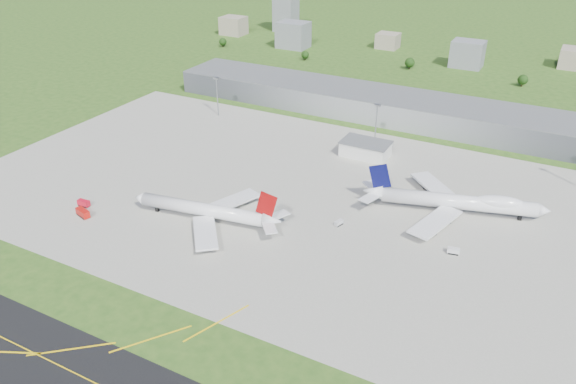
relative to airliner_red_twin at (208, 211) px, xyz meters
The scene contains 23 objects.
ground 152.84m from the airliner_red_twin, 79.77° to the left, with size 1400.00×1400.00×0.00m, color #2A5019.
apron 55.07m from the airliner_red_twin, 47.35° to the left, with size 360.00×190.00×0.08m, color gray.
terminal 167.54m from the airliner_red_twin, 80.68° to the left, with size 300.00×42.00×15.00m, color gray.
ops_building 106.98m from the airliner_red_twin, 69.69° to the left, with size 26.00×16.00×8.00m, color silver.
mast_west 136.97m from the airliner_red_twin, 122.29° to the left, with size 3.50×2.00×25.90m.
mast_center 121.78m from the airliner_red_twin, 72.15° to the left, with size 3.50×2.00×25.90m.
airliner_red_twin is the anchor object (origin of this frame).
airliner_blue_quad 114.62m from the airliner_red_twin, 31.41° to the left, with size 82.53×63.51×21.92m.
fire_truck 58.38m from the airliner_red_twin, 156.06° to the right, with size 8.56×5.11×3.57m.
crash_tender 62.35m from the airliner_red_twin, 164.57° to the right, with size 6.01×2.92×3.10m.
tug_yellow 24.61m from the airliner_red_twin, 24.31° to the left, with size 4.18×3.74×1.81m.
van_white_near 59.21m from the airliner_red_twin, 24.41° to the left, with size 3.26×4.84×2.31m.
van_white_far 107.74m from the airliner_red_twin, 14.00° to the left, with size 5.38×3.27×2.58m.
bldg_far_w 373.91m from the airliner_red_twin, 121.05° to the left, with size 24.00×20.00×18.00m, color gray.
bldg_w 320.89m from the airliner_red_twin, 110.60° to the left, with size 28.00×22.00×24.00m, color slate.
bldg_cw 341.90m from the airliner_red_twin, 95.52° to the left, with size 20.00×18.00×14.00m, color gray.
bldg_c 313.93m from the airliner_red_twin, 81.36° to the left, with size 26.00×20.00×22.00m, color slate.
bldg_ce 372.68m from the airliner_red_twin, 70.05° to the left, with size 22.00×24.00×16.00m, color gray.
bldg_tall_w 391.75m from the airliner_red_twin, 112.99° to the left, with size 22.00×20.00×44.00m, color slate.
tree_far_w 320.86m from the airliner_red_twin, 122.60° to the left, with size 7.20×7.20×8.80m.
tree_w 277.95m from the airliner_red_twin, 107.34° to the left, with size 6.75×6.75×8.25m.
tree_c 280.41m from the airliner_red_twin, 88.54° to the left, with size 8.10×8.10×9.90m.
tree_e 291.95m from the airliner_red_twin, 70.57° to the left, with size 7.65×7.65×9.35m.
Camera 1 is at (106.99, -175.83, 132.58)m, focal length 35.00 mm.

